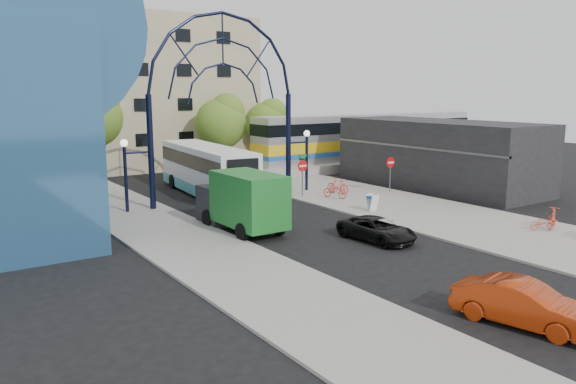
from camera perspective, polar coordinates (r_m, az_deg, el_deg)
ground at (r=26.08m, az=8.39°, el=-5.90°), size 120.00×120.00×0.00m
sidewalk_east at (r=34.34m, az=13.72°, el=-2.05°), size 8.00×56.00×0.12m
plaza_west at (r=27.48m, az=-10.45°, el=-4.99°), size 5.00×50.00×0.12m
gateway_arch at (r=36.59m, az=-6.60°, el=12.31°), size 13.64×0.44×12.10m
stop_sign at (r=37.76m, az=1.49°, el=2.32°), size 0.80×0.07×2.50m
do_not_enter_sign at (r=40.24m, az=10.37°, el=2.62°), size 0.76×0.07×2.48m
street_name_sign at (r=38.46m, az=1.45°, el=2.67°), size 0.70×0.70×2.80m
sandwich_board at (r=33.87m, az=8.56°, el=-0.86°), size 0.55×0.61×0.99m
commercial_block_east at (r=43.82m, az=15.06°, el=3.74°), size 6.00×16.00×5.00m
apartment_block at (r=56.61m, az=-14.83°, el=9.72°), size 20.00×12.10×14.00m
train_platform at (r=55.21m, az=8.23°, el=3.08°), size 32.00×5.00×0.80m
train_car at (r=54.96m, az=8.30°, el=5.66°), size 25.10×3.05×4.20m
tree_north_a at (r=50.04m, az=-6.68°, el=7.21°), size 4.48×4.48×7.00m
tree_north_b at (r=50.07m, az=-19.16°, el=7.48°), size 5.12×5.12×8.00m
tree_north_c at (r=54.79m, az=-2.06°, el=7.19°), size 4.16×4.16×6.50m
city_bus at (r=39.58m, az=-8.24°, el=2.28°), size 3.98×12.62×3.41m
green_truck at (r=29.20m, az=-4.81°, el=-0.94°), size 2.44×6.20×3.12m
black_suv at (r=27.63m, az=9.01°, el=-3.76°), size 2.23×4.27×1.15m
red_sedan at (r=19.14m, az=22.81°, el=-10.46°), size 2.49×4.50×1.41m
bike_near_a at (r=37.65m, az=4.78°, el=0.11°), size 1.15×1.91×0.95m
bike_near_b at (r=39.37m, az=5.08°, el=0.66°), size 0.96×1.89×1.09m
bike_far_a at (r=31.82m, az=24.47°, el=-2.81°), size 1.61×0.96×0.80m
bike_far_b at (r=32.35m, az=25.34°, el=-2.41°), size 1.87×1.24×1.10m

